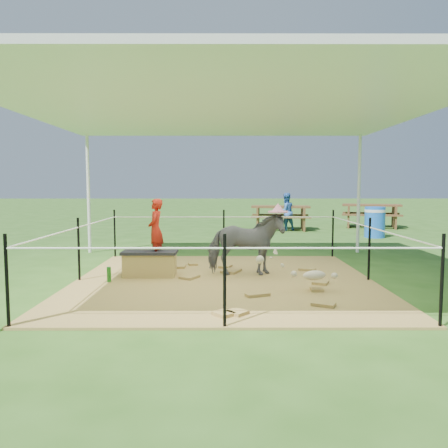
{
  "coord_description": "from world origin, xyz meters",
  "views": [
    {
      "loc": [
        -0.02,
        -6.69,
        1.49
      ],
      "look_at": [
        0.0,
        0.6,
        0.85
      ],
      "focal_mm": 35.0,
      "sensor_mm": 36.0,
      "label": 1
    }
  ],
  "objects_px": {
    "woman": "(156,223)",
    "pony": "(245,244)",
    "green_bottle": "(109,274)",
    "distant_person": "(286,212)",
    "trash_barrel": "(375,222)",
    "foal": "(314,273)",
    "picnic_table_far": "(371,216)",
    "picnic_table_near": "(280,218)",
    "straw_bale": "(150,265)"
  },
  "relations": [
    {
      "from": "woman",
      "to": "pony",
      "type": "height_order",
      "value": "woman"
    },
    {
      "from": "green_bottle",
      "to": "distant_person",
      "type": "distance_m",
      "value": 8.81
    },
    {
      "from": "green_bottle",
      "to": "trash_barrel",
      "type": "bearing_deg",
      "value": 44.34
    },
    {
      "from": "foal",
      "to": "trash_barrel",
      "type": "xyz_separation_m",
      "value": [
        3.12,
        6.58,
        0.16
      ]
    },
    {
      "from": "foal",
      "to": "trash_barrel",
      "type": "bearing_deg",
      "value": 48.58
    },
    {
      "from": "distant_person",
      "to": "trash_barrel",
      "type": "bearing_deg",
      "value": 116.67
    },
    {
      "from": "picnic_table_far",
      "to": "distant_person",
      "type": "height_order",
      "value": "distant_person"
    },
    {
      "from": "woman",
      "to": "green_bottle",
      "type": "distance_m",
      "value": 1.09
    },
    {
      "from": "foal",
      "to": "distant_person",
      "type": "relative_size",
      "value": 0.72
    },
    {
      "from": "picnic_table_far",
      "to": "green_bottle",
      "type": "bearing_deg",
      "value": -111.41
    },
    {
      "from": "green_bottle",
      "to": "picnic_table_far",
      "type": "distance_m",
      "value": 11.51
    },
    {
      "from": "woman",
      "to": "picnic_table_near",
      "type": "bearing_deg",
      "value": 158.96
    },
    {
      "from": "green_bottle",
      "to": "trash_barrel",
      "type": "relative_size",
      "value": 0.26
    },
    {
      "from": "green_bottle",
      "to": "foal",
      "type": "height_order",
      "value": "foal"
    },
    {
      "from": "green_bottle",
      "to": "pony",
      "type": "bearing_deg",
      "value": 13.08
    },
    {
      "from": "picnic_table_far",
      "to": "distant_person",
      "type": "xyz_separation_m",
      "value": [
        -3.24,
        -1.17,
        0.21
      ]
    },
    {
      "from": "distant_person",
      "to": "picnic_table_far",
      "type": "bearing_deg",
      "value": 176.71
    },
    {
      "from": "picnic_table_near",
      "to": "picnic_table_far",
      "type": "xyz_separation_m",
      "value": [
        3.38,
        0.83,
        0.01
      ]
    },
    {
      "from": "woman",
      "to": "distant_person",
      "type": "xyz_separation_m",
      "value": [
        3.18,
        7.47,
        -0.26
      ]
    },
    {
      "from": "woman",
      "to": "green_bottle",
      "type": "height_order",
      "value": "woman"
    },
    {
      "from": "straw_bale",
      "to": "distant_person",
      "type": "height_order",
      "value": "distant_person"
    },
    {
      "from": "trash_barrel",
      "to": "distant_person",
      "type": "height_order",
      "value": "distant_person"
    },
    {
      "from": "foal",
      "to": "pony",
      "type": "bearing_deg",
      "value": 113.52
    },
    {
      "from": "green_bottle",
      "to": "pony",
      "type": "height_order",
      "value": "pony"
    },
    {
      "from": "green_bottle",
      "to": "pony",
      "type": "distance_m",
      "value": 2.2
    },
    {
      "from": "trash_barrel",
      "to": "foal",
      "type": "bearing_deg",
      "value": -115.35
    },
    {
      "from": "foal",
      "to": "picnic_table_near",
      "type": "height_order",
      "value": "picnic_table_near"
    },
    {
      "from": "green_bottle",
      "to": "trash_barrel",
      "type": "height_order",
      "value": "trash_barrel"
    },
    {
      "from": "pony",
      "to": "trash_barrel",
      "type": "relative_size",
      "value": 1.38
    },
    {
      "from": "green_bottle",
      "to": "woman",
      "type": "bearing_deg",
      "value": 34.7
    },
    {
      "from": "woman",
      "to": "picnic_table_far",
      "type": "relative_size",
      "value": 0.49
    },
    {
      "from": "green_bottle",
      "to": "pony",
      "type": "xyz_separation_m",
      "value": [
        2.1,
        0.49,
        0.4
      ]
    },
    {
      "from": "straw_bale",
      "to": "picnic_table_far",
      "type": "xyz_separation_m",
      "value": [
        6.52,
        8.63,
        0.2
      ]
    },
    {
      "from": "pony",
      "to": "picnic_table_far",
      "type": "distance_m",
      "value": 9.93
    },
    {
      "from": "straw_bale",
      "to": "woman",
      "type": "height_order",
      "value": "woman"
    },
    {
      "from": "picnic_table_near",
      "to": "distant_person",
      "type": "distance_m",
      "value": 0.42
    },
    {
      "from": "green_bottle",
      "to": "foal",
      "type": "xyz_separation_m",
      "value": [
        3.0,
        -0.6,
        0.14
      ]
    },
    {
      "from": "picnic_table_near",
      "to": "straw_bale",
      "type": "bearing_deg",
      "value": -105.55
    },
    {
      "from": "straw_bale",
      "to": "picnic_table_far",
      "type": "height_order",
      "value": "picnic_table_far"
    },
    {
      "from": "distant_person",
      "to": "pony",
      "type": "bearing_deg",
      "value": 53.88
    },
    {
      "from": "woman",
      "to": "pony",
      "type": "distance_m",
      "value": 1.49
    },
    {
      "from": "woman",
      "to": "picnic_table_far",
      "type": "xyz_separation_m",
      "value": [
        6.42,
        8.63,
        -0.47
      ]
    },
    {
      "from": "woman",
      "to": "green_bottle",
      "type": "relative_size",
      "value": 4.32
    },
    {
      "from": "foal",
      "to": "distant_person",
      "type": "bearing_deg",
      "value": 68.4
    },
    {
      "from": "trash_barrel",
      "to": "distant_person",
      "type": "relative_size",
      "value": 0.71
    },
    {
      "from": "trash_barrel",
      "to": "picnic_table_near",
      "type": "relative_size",
      "value": 0.45
    },
    {
      "from": "trash_barrel",
      "to": "picnic_table_far",
      "type": "relative_size",
      "value": 0.44
    },
    {
      "from": "trash_barrel",
      "to": "picnic_table_near",
      "type": "height_order",
      "value": "trash_barrel"
    },
    {
      "from": "straw_bale",
      "to": "foal",
      "type": "xyz_separation_m",
      "value": [
        2.45,
        -1.05,
        0.07
      ]
    },
    {
      "from": "straw_bale",
      "to": "green_bottle",
      "type": "relative_size",
      "value": 3.6
    }
  ]
}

